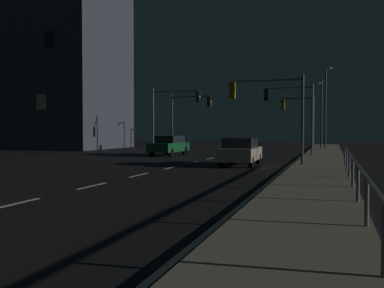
# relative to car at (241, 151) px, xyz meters

# --- Properties ---
(ground_plane) EXTENTS (112.00, 112.00, 0.00)m
(ground_plane) POSITION_rel_car_xyz_m (-3.30, -2.09, -0.82)
(ground_plane) COLOR black
(ground_plane) RESTS_ON ground
(sidewalk_right) EXTENTS (2.85, 77.00, 0.14)m
(sidewalk_right) POSITION_rel_car_xyz_m (4.29, -2.09, -0.75)
(sidewalk_right) COLOR gray
(sidewalk_right) RESTS_ON ground
(lane_markings_center) EXTENTS (0.14, 50.00, 0.01)m
(lane_markings_center) POSITION_rel_car_xyz_m (-3.30, 1.41, -0.82)
(lane_markings_center) COLOR silver
(lane_markings_center) RESTS_ON ground
(lane_edge_line) EXTENTS (0.14, 53.00, 0.01)m
(lane_edge_line) POSITION_rel_car_xyz_m (2.62, 2.91, -0.82)
(lane_edge_line) COLOR silver
(lane_edge_line) RESTS_ON ground
(car) EXTENTS (1.92, 4.44, 1.57)m
(car) POSITION_rel_car_xyz_m (0.00, 0.00, 0.00)
(car) COLOR beige
(car) RESTS_ON ground
(car_oncoming) EXTENTS (2.03, 4.48, 1.57)m
(car_oncoming) POSITION_rel_car_xyz_m (-7.40, 8.16, 0.00)
(car_oncoming) COLOR #14592D
(car_oncoming) RESTS_ON ground
(traffic_light_overhead_east) EXTENTS (3.79, 0.45, 5.38)m
(traffic_light_overhead_east) POSITION_rel_car_xyz_m (1.86, 10.13, 3.10)
(traffic_light_overhead_east) COLOR #4C4C51
(traffic_light_overhead_east) RESTS_ON sidewalk_right
(traffic_light_far_left) EXTENTS (4.12, 0.59, 5.43)m
(traffic_light_far_left) POSITION_rel_car_xyz_m (-8.06, 15.29, 3.01)
(traffic_light_far_left) COLOR #38383D
(traffic_light_far_left) RESTS_ON ground
(traffic_light_mid_right) EXTENTS (3.03, 0.43, 5.01)m
(traffic_light_mid_right) POSITION_rel_car_xyz_m (1.99, 16.69, 2.81)
(traffic_light_mid_right) COLOR #2D3033
(traffic_light_mid_right) RESTS_ON sidewalk_right
(traffic_light_far_right) EXTENTS (4.22, 0.83, 5.64)m
(traffic_light_far_right) POSITION_rel_car_xyz_m (-8.26, 11.46, 3.16)
(traffic_light_far_right) COLOR #4C4C51
(traffic_light_far_right) RESTS_ON ground
(traffic_light_near_left) EXTENTS (4.22, 0.34, 4.89)m
(traffic_light_near_left) POSITION_rel_car_xyz_m (1.48, 0.24, 2.79)
(traffic_light_near_left) COLOR #2D3033
(traffic_light_near_left) RESTS_ON sidewalk_right
(street_lamp_corner) EXTENTS (0.72, 1.57, 8.19)m
(street_lamp_corner) POSITION_rel_car_xyz_m (4.29, 22.18, 4.14)
(street_lamp_corner) COLOR #2D3033
(street_lamp_corner) RESTS_ON sidewalk_right
(street_lamp_median) EXTENTS (0.78, 2.11, 7.27)m
(street_lamp_median) POSITION_rel_car_xyz_m (3.73, 24.49, 3.71)
(street_lamp_median) COLOR #2D3033
(street_lamp_median) RESTS_ON sidewalk_right
(barrier_fence) EXTENTS (0.09, 21.92, 0.98)m
(barrier_fence) POSITION_rel_car_xyz_m (5.57, -10.67, 0.06)
(barrier_fence) COLOR #59595E
(barrier_fence) RESTS_ON sidewalk_right
(building_distant) EXTENTS (19.31, 11.38, 27.25)m
(building_distant) POSITION_rel_car_xyz_m (-27.34, 17.95, 12.80)
(building_distant) COLOR #3D424C
(building_distant) RESTS_ON ground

